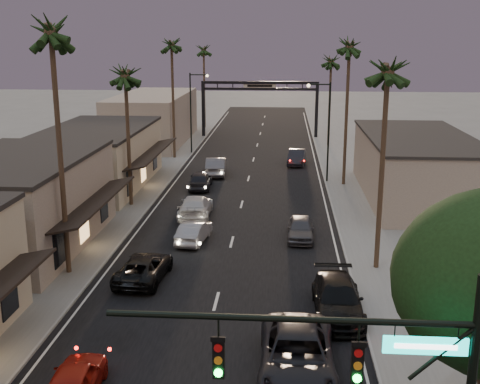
% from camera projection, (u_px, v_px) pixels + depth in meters
% --- Properties ---
extents(ground, '(200.00, 200.00, 0.00)m').
position_uv_depth(ground, '(244.00, 195.00, 50.31)').
color(ground, slate).
rests_on(ground, ground).
extents(road, '(14.00, 120.00, 0.02)m').
position_uv_depth(road, '(248.00, 181.00, 55.13)').
color(road, black).
rests_on(road, ground).
extents(sidewalk_left, '(5.00, 92.00, 0.12)m').
position_uv_depth(sidewalk_left, '(161.00, 163.00, 62.56)').
color(sidewalk_left, slate).
rests_on(sidewalk_left, ground).
extents(sidewalk_right, '(5.00, 92.00, 0.12)m').
position_uv_depth(sidewalk_right, '(345.00, 166.00, 61.20)').
color(sidewalk_right, slate).
rests_on(sidewalk_right, ground).
extents(storefront_mid, '(8.00, 14.00, 5.50)m').
position_uv_depth(storefront_mid, '(19.00, 205.00, 37.03)').
color(storefront_mid, gray).
rests_on(storefront_mid, ground).
extents(storefront_far, '(8.00, 16.00, 5.00)m').
position_uv_depth(storefront_far, '(98.00, 159.00, 52.54)').
color(storefront_far, '#BAAE8E').
rests_on(storefront_far, ground).
extents(storefront_dist, '(8.00, 20.00, 6.00)m').
position_uv_depth(storefront_dist, '(153.00, 118.00, 74.62)').
color(storefront_dist, gray).
rests_on(storefront_dist, ground).
extents(building_right, '(8.00, 18.00, 5.00)m').
position_uv_depth(building_right, '(416.00, 168.00, 48.69)').
color(building_right, gray).
rests_on(building_right, ground).
extents(traffic_signal, '(8.51, 0.22, 7.80)m').
position_uv_depth(traffic_signal, '(386.00, 382.00, 13.87)').
color(traffic_signal, black).
rests_on(traffic_signal, ground).
extents(arch, '(15.20, 0.40, 7.27)m').
position_uv_depth(arch, '(260.00, 95.00, 77.89)').
color(arch, black).
rests_on(arch, ground).
extents(streetlight_right, '(2.13, 0.30, 9.00)m').
position_uv_depth(streetlight_right, '(326.00, 124.00, 53.31)').
color(streetlight_right, black).
rests_on(streetlight_right, ground).
extents(streetlight_left, '(2.13, 0.30, 9.00)m').
position_uv_depth(streetlight_left, '(193.00, 106.00, 66.85)').
color(streetlight_left, black).
rests_on(streetlight_left, ground).
extents(palm_lb, '(3.20, 3.20, 15.20)m').
position_uv_depth(palm_lb, '(50.00, 25.00, 30.19)').
color(palm_lb, '#38281C').
rests_on(palm_lb, ground).
extents(palm_lc, '(3.20, 3.20, 12.20)m').
position_uv_depth(palm_lc, '(125.00, 70.00, 44.44)').
color(palm_lc, '#38281C').
rests_on(palm_lc, ground).
extents(palm_ld, '(3.20, 3.20, 14.20)m').
position_uv_depth(palm_ld, '(171.00, 41.00, 62.30)').
color(palm_ld, '#38281C').
rests_on(palm_ld, ground).
extents(palm_ra, '(3.20, 3.20, 13.20)m').
position_uv_depth(palm_ra, '(388.00, 64.00, 31.38)').
color(palm_ra, '#38281C').
rests_on(palm_ra, ground).
extents(palm_rb, '(3.20, 3.20, 14.20)m').
position_uv_depth(palm_rb, '(350.00, 42.00, 50.45)').
color(palm_rb, '#38281C').
rests_on(palm_rb, ground).
extents(palm_rc, '(3.20, 3.20, 12.20)m').
position_uv_depth(palm_rc, '(331.00, 58.00, 70.25)').
color(palm_rc, '#38281C').
rests_on(palm_rc, ground).
extents(palm_far, '(3.20, 3.20, 13.20)m').
position_uv_depth(palm_far, '(204.00, 47.00, 84.73)').
color(palm_far, '#38281C').
rests_on(palm_far, ground).
extents(oncoming_red, '(2.02, 4.42, 1.47)m').
position_uv_depth(oncoming_red, '(74.00, 382.00, 21.72)').
color(oncoming_red, maroon).
rests_on(oncoming_red, ground).
extents(oncoming_pickup, '(2.65, 5.16, 1.39)m').
position_uv_depth(oncoming_pickup, '(144.00, 268.00, 32.54)').
color(oncoming_pickup, black).
rests_on(oncoming_pickup, ground).
extents(oncoming_silver, '(1.94, 4.28, 1.36)m').
position_uv_depth(oncoming_silver, '(194.00, 232.00, 38.59)').
color(oncoming_silver, gray).
rests_on(oncoming_silver, ground).
extents(oncoming_white, '(2.41, 5.57, 1.60)m').
position_uv_depth(oncoming_white, '(196.00, 206.00, 43.92)').
color(oncoming_white, '#B9B9B9').
rests_on(oncoming_white, ground).
extents(oncoming_dgrey, '(1.97, 4.56, 1.53)m').
position_uv_depth(oncoming_dgrey, '(200.00, 180.00, 52.15)').
color(oncoming_dgrey, black).
rests_on(oncoming_dgrey, ground).
extents(oncoming_grey_far, '(2.22, 5.30, 1.70)m').
position_uv_depth(oncoming_grey_far, '(216.00, 166.00, 57.39)').
color(oncoming_grey_far, '#545459').
rests_on(oncoming_grey_far, ground).
extents(curbside_near, '(2.93, 6.33, 1.76)m').
position_uv_depth(curbside_near, '(297.00, 355.00, 23.22)').
color(curbside_near, black).
rests_on(curbside_near, ground).
extents(curbside_black, '(2.33, 5.58, 1.61)m').
position_uv_depth(curbside_black, '(338.00, 299.00, 28.41)').
color(curbside_black, black).
rests_on(curbside_black, ground).
extents(curbside_grey, '(1.78, 4.24, 1.43)m').
position_uv_depth(curbside_grey, '(300.00, 228.00, 39.15)').
color(curbside_grey, '#414145').
rests_on(curbside_grey, ground).
extents(curbside_far, '(2.05, 4.78, 1.53)m').
position_uv_depth(curbside_far, '(297.00, 157.00, 62.11)').
color(curbside_far, black).
rests_on(curbside_far, ground).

